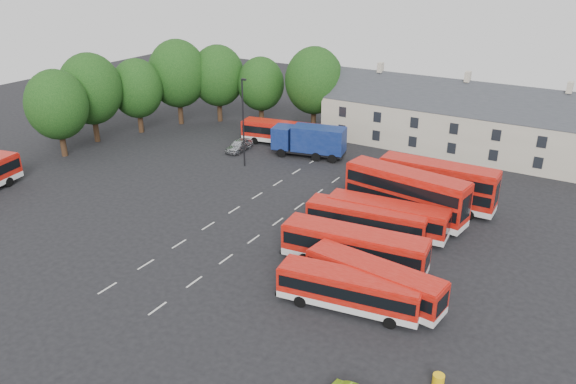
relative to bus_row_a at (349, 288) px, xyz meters
name	(u,v)px	position (x,y,z in m)	size (l,w,h in m)	color
ground	(222,218)	(-16.52, 7.16, -1.70)	(140.00, 140.00, 0.00)	black
lane_markings	(255,216)	(-14.02, 9.16, -1.69)	(5.15, 33.80, 0.01)	beige
treeline	(183,84)	(-37.26, 26.52, 4.99)	(29.92, 32.59, 12.01)	black
terrace_houses	(462,123)	(-2.52, 37.16, 2.16)	(35.70, 7.13, 10.06)	beige
bus_row_a	(349,288)	(0.00, 0.00, 0.00)	(10.21, 3.72, 2.82)	silver
bus_row_b	(374,279)	(1.01, 1.98, 0.05)	(10.48, 3.51, 2.91)	silver
bus_row_c	(354,246)	(-2.08, 5.35, 0.25)	(11.65, 3.90, 3.23)	silver
bus_row_d	(367,219)	(-3.30, 10.51, 0.08)	(10.65, 3.69, 2.95)	silver
bus_row_e	(387,215)	(-2.06, 12.07, 0.11)	(10.80, 3.32, 3.01)	silver
bus_dd_south	(406,192)	(-1.76, 15.82, 0.99)	(11.76, 4.11, 4.72)	silver
bus_dd_north	(437,183)	(-0.06, 19.79, 0.91)	(11.18, 2.76, 4.57)	silver
bus_north	(282,131)	(-22.98, 28.53, 0.08)	(10.71, 4.18, 2.96)	silver
box_truck	(310,140)	(-17.64, 26.27, 0.46)	(9.15, 4.52, 3.83)	black
silver_car	(239,145)	(-26.24, 23.61, -0.95)	(1.77, 4.40, 1.50)	#B3B6BB
grit_bin	(438,381)	(7.72, -4.27, -1.27)	(0.69, 0.69, 0.86)	#ECB40D
lamppost	(243,120)	(-22.60, 19.63, 3.78)	(0.71, 0.38, 10.26)	black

